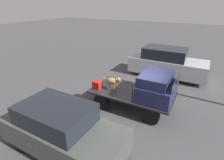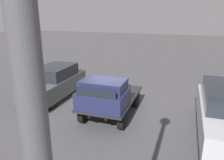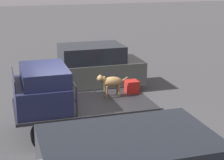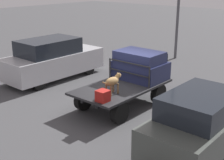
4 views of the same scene
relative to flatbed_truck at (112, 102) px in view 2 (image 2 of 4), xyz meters
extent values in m
plane|color=#474749|center=(0.00, 0.00, -0.59)|extent=(80.00, 80.00, 0.00)
cylinder|color=black|center=(1.18, 0.85, -0.22)|extent=(0.76, 0.24, 0.76)
cylinder|color=black|center=(1.18, -0.85, -0.22)|extent=(0.76, 0.24, 0.76)
cylinder|color=black|center=(-1.18, 0.85, -0.22)|extent=(0.76, 0.24, 0.76)
cylinder|color=black|center=(-1.18, -0.85, -0.22)|extent=(0.76, 0.24, 0.76)
cube|color=black|center=(0.00, 0.36, 0.05)|extent=(3.49, 0.10, 0.18)
cube|color=black|center=(0.00, -0.36, 0.05)|extent=(3.49, 0.10, 0.18)
cube|color=#232326|center=(0.00, 0.00, 0.18)|extent=(3.79, 2.03, 0.08)
cube|color=#1E2347|center=(1.15, 0.00, 0.57)|extent=(1.40, 1.91, 0.69)
cube|color=#1E2347|center=(1.04, 0.00, 1.13)|extent=(1.19, 1.76, 0.42)
cube|color=black|center=(1.84, 0.00, 1.06)|extent=(0.02, 1.57, 0.32)
cube|color=#232326|center=(0.38, 0.93, 0.63)|extent=(0.04, 0.04, 0.81)
cube|color=#232326|center=(0.38, -0.93, 0.63)|extent=(0.04, 0.04, 0.81)
cube|color=#232326|center=(0.38, 0.00, 1.01)|extent=(0.04, 1.87, 0.04)
cube|color=#232326|center=(0.38, 0.00, 0.63)|extent=(0.04, 1.87, 0.04)
cylinder|color=brown|center=(-0.74, -0.19, 0.40)|extent=(0.06, 0.06, 0.36)
cylinder|color=brown|center=(-0.74, -0.41, 0.40)|extent=(0.06, 0.06, 0.36)
cylinder|color=brown|center=(-1.11, -0.19, 0.40)|extent=(0.06, 0.06, 0.36)
cylinder|color=brown|center=(-1.11, -0.41, 0.40)|extent=(0.06, 0.06, 0.36)
ellipsoid|color=olive|center=(-0.92, -0.30, 0.68)|extent=(0.60, 0.29, 0.29)
sphere|color=brown|center=(-0.76, -0.30, 0.63)|extent=(0.13, 0.13, 0.13)
cylinder|color=olive|center=(-0.67, -0.30, 0.76)|extent=(0.21, 0.16, 0.20)
sphere|color=olive|center=(-0.57, -0.30, 0.81)|extent=(0.18, 0.18, 0.18)
cone|color=brown|center=(-0.49, -0.30, 0.80)|extent=(0.10, 0.10, 0.10)
cone|color=olive|center=(-0.58, -0.25, 0.89)|extent=(0.06, 0.08, 0.10)
cone|color=olive|center=(-0.58, -0.35, 0.89)|extent=(0.06, 0.08, 0.10)
cylinder|color=olive|center=(-1.28, -0.30, 0.71)|extent=(0.26, 0.04, 0.17)
cube|color=#AD1E19|center=(-1.61, -0.51, 0.41)|extent=(0.37, 0.37, 0.37)
cylinder|color=black|center=(0.39, -2.89, -0.29)|extent=(0.60, 0.20, 0.60)
cylinder|color=black|center=(0.39, -4.36, -0.29)|extent=(0.60, 0.20, 0.60)
cylinder|color=black|center=(-2.22, -2.89, -0.29)|extent=(0.60, 0.20, 0.60)
cylinder|color=black|center=(-2.22, -4.36, -0.29)|extent=(0.60, 0.20, 0.60)
cube|color=#474C47|center=(-0.92, -3.63, 0.08)|extent=(4.21, 1.75, 0.85)
cube|color=#1E232B|center=(-1.13, -3.63, 0.82)|extent=(2.32, 1.58, 0.62)
cylinder|color=black|center=(2.09, 3.83, -0.29)|extent=(0.60, 0.20, 0.60)
cylinder|color=black|center=(-0.96, 3.83, -0.29)|extent=(0.60, 0.20, 0.60)
camera|label=1|loc=(2.66, -6.80, 4.05)|focal=28.00mm
camera|label=2|loc=(8.72, 2.99, 3.90)|focal=35.00mm
camera|label=3|loc=(2.09, 9.62, 3.78)|focal=60.00mm
camera|label=4|loc=(-8.49, -6.85, 4.02)|focal=50.00mm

